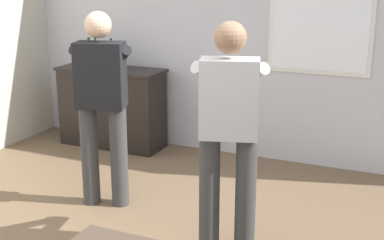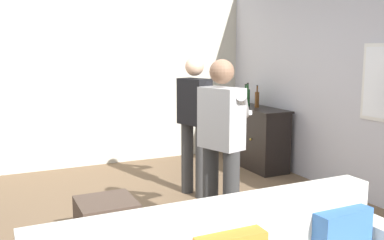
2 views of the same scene
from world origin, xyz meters
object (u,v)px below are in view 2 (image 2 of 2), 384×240
(sideboard_cabinet, at_px, (255,137))
(bottle_liquor_amber, at_px, (246,97))
(person_standing_left, at_px, (195,120))
(bottle_spirits_clear, at_px, (248,97))
(person_standing_right, at_px, (222,142))
(bottle_wine_green, at_px, (257,99))
(ottoman, at_px, (107,220))

(sideboard_cabinet, height_order, bottle_liquor_amber, bottle_liquor_amber)
(person_standing_left, bearing_deg, bottle_liquor_amber, 127.77)
(person_standing_left, bearing_deg, bottle_spirits_clear, 125.49)
(bottle_spirits_clear, distance_m, person_standing_right, 2.80)
(person_standing_left, bearing_deg, person_standing_right, -14.87)
(bottle_wine_green, relative_size, ottoman, 0.65)
(bottle_wine_green, relative_size, person_standing_right, 0.20)
(bottle_liquor_amber, relative_size, person_standing_right, 0.20)
(sideboard_cabinet, relative_size, person_standing_left, 0.74)
(ottoman, bearing_deg, person_standing_right, 66.11)
(bottle_wine_green, distance_m, person_standing_left, 1.63)
(bottle_spirits_clear, bearing_deg, person_standing_right, -37.21)
(person_standing_left, bearing_deg, ottoman, -57.67)
(sideboard_cabinet, height_order, bottle_wine_green, bottle_wine_green)
(ottoman, xyz_separation_m, person_standing_left, (-0.83, 1.31, 0.74))
(bottle_wine_green, bearing_deg, person_standing_left, -60.63)
(bottle_spirits_clear, height_order, person_standing_right, person_standing_right)
(bottle_wine_green, height_order, person_standing_left, person_standing_left)
(bottle_spirits_clear, bearing_deg, bottle_liquor_amber, 163.31)
(bottle_wine_green, bearing_deg, ottoman, -59.18)
(sideboard_cabinet, distance_m, bottle_wine_green, 0.58)
(bottle_spirits_clear, xyz_separation_m, ottoman, (1.80, -2.66, -0.86))
(bottle_wine_green, height_order, ottoman, bottle_wine_green)
(bottle_spirits_clear, bearing_deg, bottle_wine_green, 18.49)
(bottle_liquor_amber, distance_m, person_standing_left, 1.76)
(sideboard_cabinet, height_order, bottle_spirits_clear, bottle_spirits_clear)
(person_standing_right, bearing_deg, sideboard_cabinet, 139.99)
(bottle_spirits_clear, relative_size, ottoman, 0.69)
(bottle_spirits_clear, relative_size, person_standing_right, 0.21)
(bottle_spirits_clear, distance_m, person_standing_left, 1.67)
(bottle_wine_green, xyz_separation_m, ottoman, (1.62, -2.72, -0.84))
(person_standing_left, height_order, person_standing_right, same)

